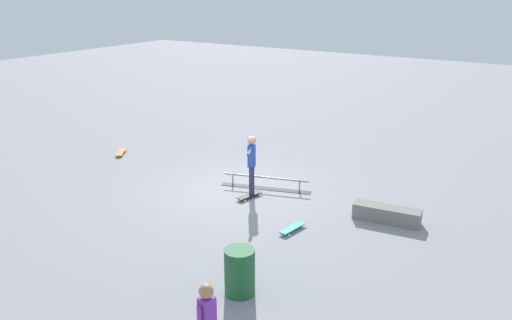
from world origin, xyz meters
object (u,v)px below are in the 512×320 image
Objects in this scene: skateboard_main at (249,195)px; loose_skateboard_orange at (121,152)px; grind_rail at (266,183)px; skate_ledge at (387,214)px; loose_skateboard_teal at (293,228)px; trash_bin at (240,272)px; skater_main at (252,162)px.

skateboard_main is 5.81m from loose_skateboard_orange.
loose_skateboard_orange is (5.75, -0.81, 0.00)m from skateboard_main.
loose_skateboard_orange is (5.77, -0.01, -0.08)m from grind_rail.
loose_skateboard_teal is at bearing 45.19° from skate_ledge.
skateboard_main is 0.91× the size of trash_bin.
loose_skateboard_teal is (-1.93, 1.10, 0.00)m from skateboard_main.
grind_rail is 3.60m from skate_ledge.
skateboard_main is at bearing 71.78° from grind_rail.
skater_main is at bearing -161.84° from skateboard_main.
grind_rail reaches higher than skateboard_main.
grind_rail is at bearing -63.76° from trash_bin.
skate_ledge reaches higher than loose_skateboard_orange.
skateboard_main is at bearing 48.24° from loose_skateboard_orange.
grind_rail is 5.77m from loose_skateboard_orange.
skateboard_main is (-0.01, 0.14, -0.92)m from skater_main.
loose_skateboard_orange is 9.37m from trash_bin.
trash_bin reaches higher than skateboard_main.
grind_rail reaches higher than loose_skateboard_orange.
trash_bin is (1.28, 4.49, 0.27)m from skate_ledge.
skateboard_main is (0.02, 0.80, -0.08)m from grind_rail.
grind_rail is 1.50× the size of skater_main.
grind_rail is 3.29× the size of loose_skateboard_orange.
loose_skateboard_teal is at bearing 72.99° from skateboard_main.
loose_skateboard_orange and loose_skateboard_teal have the same top height.
trash_bin is at bearing 99.38° from grind_rail.
skate_ledge is 1.96× the size of loose_skateboard_teal.
skateboard_main is 2.22m from loose_skateboard_teal.
skater_main is at bearing 70.34° from grind_rail.
loose_skateboard_teal is (-1.91, 1.90, -0.08)m from grind_rail.
loose_skateboard_orange is (5.74, -0.67, -0.92)m from skater_main.
loose_skateboard_orange is 7.92m from loose_skateboard_teal.
skate_ledge is at bearing 71.32° from skater_main.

